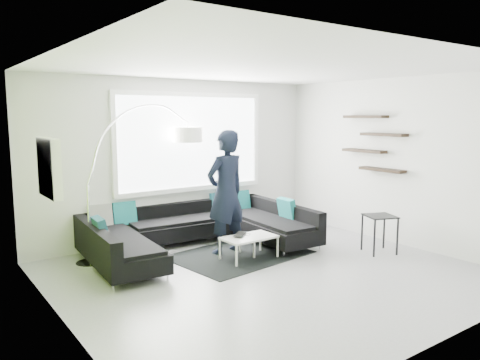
{
  "coord_description": "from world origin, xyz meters",
  "views": [
    {
      "loc": [
        -3.99,
        -4.82,
        2.18
      ],
      "look_at": [
        0.14,
        0.9,
        1.2
      ],
      "focal_mm": 35.0,
      "sensor_mm": 36.0,
      "label": 1
    }
  ],
  "objects_px": {
    "coffee_table": "(256,245)",
    "person": "(226,192)",
    "arc_lamp": "(87,186)",
    "side_table": "(379,234)",
    "laptop": "(243,235)",
    "sectional_sofa": "(199,232)"
  },
  "relations": [
    {
      "from": "coffee_table",
      "to": "person",
      "type": "xyz_separation_m",
      "value": [
        -0.3,
        0.39,
        0.8
      ]
    },
    {
      "from": "arc_lamp",
      "to": "person",
      "type": "xyz_separation_m",
      "value": [
        1.96,
        -0.63,
        -0.2
      ]
    },
    {
      "from": "coffee_table",
      "to": "arc_lamp",
      "type": "relative_size",
      "value": 0.45
    },
    {
      "from": "side_table",
      "to": "laptop",
      "type": "xyz_separation_m",
      "value": [
        -1.92,
        1.04,
        0.06
      ]
    },
    {
      "from": "side_table",
      "to": "sectional_sofa",
      "type": "bearing_deg",
      "value": 143.37
    },
    {
      "from": "sectional_sofa",
      "to": "person",
      "type": "relative_size",
      "value": 1.85
    },
    {
      "from": "coffee_table",
      "to": "arc_lamp",
      "type": "height_order",
      "value": "arc_lamp"
    },
    {
      "from": "arc_lamp",
      "to": "laptop",
      "type": "bearing_deg",
      "value": -35.19
    },
    {
      "from": "laptop",
      "to": "side_table",
      "type": "bearing_deg",
      "value": -67.83
    },
    {
      "from": "coffee_table",
      "to": "laptop",
      "type": "height_order",
      "value": "laptop"
    },
    {
      "from": "sectional_sofa",
      "to": "person",
      "type": "xyz_separation_m",
      "value": [
        0.32,
        -0.3,
        0.65
      ]
    },
    {
      "from": "arc_lamp",
      "to": "side_table",
      "type": "distance_m",
      "value": 4.53
    },
    {
      "from": "sectional_sofa",
      "to": "arc_lamp",
      "type": "xyz_separation_m",
      "value": [
        -1.64,
        0.33,
        0.85
      ]
    },
    {
      "from": "side_table",
      "to": "person",
      "type": "height_order",
      "value": "person"
    },
    {
      "from": "arc_lamp",
      "to": "side_table",
      "type": "relative_size",
      "value": 3.9
    },
    {
      "from": "side_table",
      "to": "person",
      "type": "bearing_deg",
      "value": 144.6
    },
    {
      "from": "side_table",
      "to": "arc_lamp",
      "type": "bearing_deg",
      "value": 152.56
    },
    {
      "from": "coffee_table",
      "to": "arc_lamp",
      "type": "distance_m",
      "value": 2.68
    },
    {
      "from": "person",
      "to": "laptop",
      "type": "distance_m",
      "value": 0.72
    },
    {
      "from": "sectional_sofa",
      "to": "coffee_table",
      "type": "xyz_separation_m",
      "value": [
        0.62,
        -0.69,
        -0.16
      ]
    },
    {
      "from": "side_table",
      "to": "laptop",
      "type": "bearing_deg",
      "value": 151.54
    },
    {
      "from": "sectional_sofa",
      "to": "side_table",
      "type": "height_order",
      "value": "sectional_sofa"
    }
  ]
}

